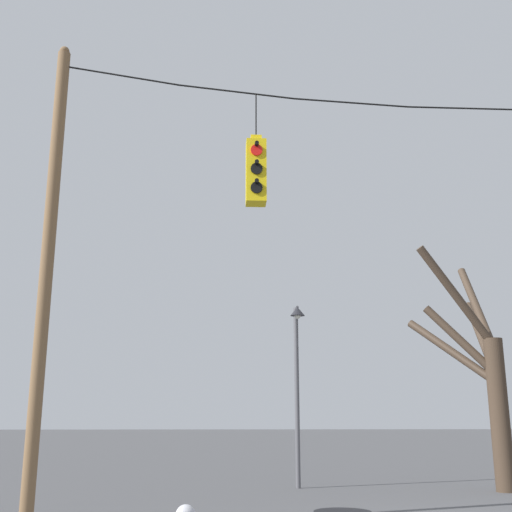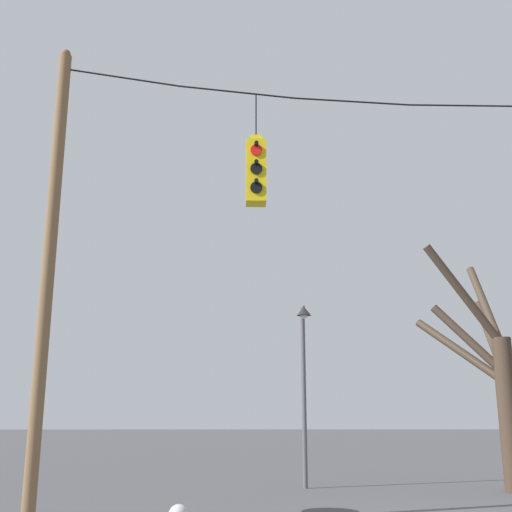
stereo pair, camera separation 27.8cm
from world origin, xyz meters
name	(u,v)px [view 1 (the left image)]	position (x,y,z in m)	size (l,w,h in m)	color
utility_pole_left	(47,268)	(-7.10, 0.38, 4.00)	(0.21, 0.21, 8.02)	brown
span_wire	(463,98)	(0.00, 0.38, 7.23)	(14.21, 0.03, 0.64)	black
traffic_light_near_right_pole	(256,171)	(-3.72, 0.38, 5.74)	(0.34, 0.46, 2.03)	yellow
street_lamp	(297,364)	(-2.34, 6.56, 3.00)	(0.37, 0.65, 4.48)	#515156
bare_tree	(484,372)	(2.21, 5.88, 2.77)	(2.36, 2.83, 5.82)	#423326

